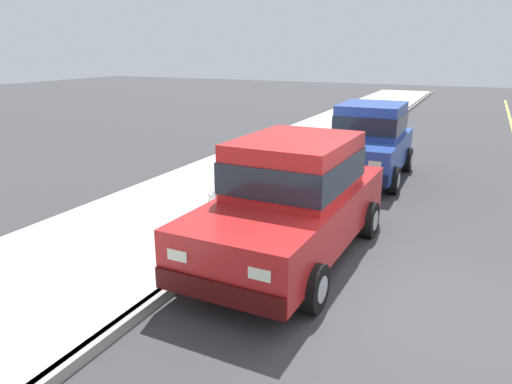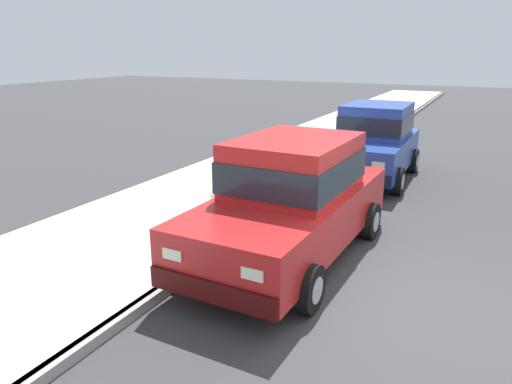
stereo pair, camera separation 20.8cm
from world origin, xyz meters
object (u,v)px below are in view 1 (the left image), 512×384
dog_white (214,196)px  car_blue_hatchback (369,140)px  car_red_sedan (293,198)px  fire_hydrant (290,167)px

dog_white → car_blue_hatchback: bearing=64.9°
car_red_sedan → car_blue_hatchback: size_ratio=1.21×
car_blue_hatchback → fire_hydrant: (-1.49, -1.71, -0.50)m
car_blue_hatchback → dog_white: bearing=-115.1°
car_red_sedan → car_blue_hatchback: bearing=90.2°
car_blue_hatchback → fire_hydrant: car_blue_hatchback is taller
car_red_sedan → dog_white: (-2.06, 1.06, -0.55)m
car_blue_hatchback → dog_white: size_ratio=6.40×
fire_hydrant → car_red_sedan: bearing=-68.0°
car_blue_hatchback → dog_white: car_blue_hatchback is taller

